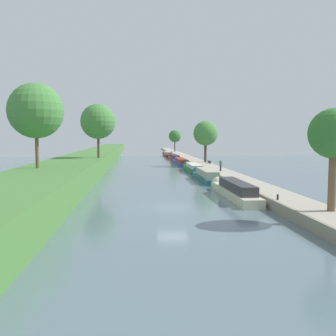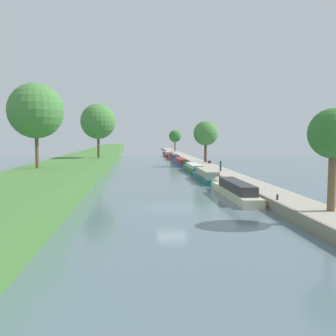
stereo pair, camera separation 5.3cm
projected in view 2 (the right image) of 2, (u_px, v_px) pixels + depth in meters
ground_plane at (172, 208)px, 30.95m from camera, size 160.00×160.00×0.00m
left_grassy_bank at (25, 194)px, 29.82m from camera, size 7.77×260.00×2.58m
right_towpath at (284, 201)px, 31.74m from camera, size 3.26×260.00×0.84m
stone_quay at (264, 201)px, 31.59m from camera, size 0.25×260.00×0.89m
narrowboat_cream at (233, 190)px, 36.40m from camera, size 1.83×13.33×2.13m
narrowboat_teal at (205, 175)px, 50.27m from camera, size 2.01×12.49×2.17m
narrowboat_green at (193, 168)px, 62.57m from camera, size 2.10×12.30×1.99m
narrowboat_blue at (181, 162)px, 78.09m from camera, size 2.03×15.92×1.93m
narrowboat_red at (174, 157)px, 94.42m from camera, size 1.81×14.58×1.86m
narrowboat_maroon at (168, 154)px, 110.90m from camera, size 2.03×16.23×2.05m
tree_rightbank_near at (334, 135)px, 24.96m from camera, size 3.43×3.43×7.02m
tree_rightbank_midnear at (206, 133)px, 72.57m from camera, size 4.83×4.83×8.09m
tree_rightbank_midfar at (175, 136)px, 122.58m from camera, size 4.05×4.05×7.13m
tree_leftbank_downstream at (98, 121)px, 57.27m from camera, size 5.42×5.42×8.35m
tree_leftbank_upstream at (36, 111)px, 38.73m from camera, size 5.79×5.79×8.92m
person_walking at (221, 165)px, 54.32m from camera, size 0.34×0.34×1.66m
mooring_bollard_near at (277, 197)px, 29.76m from camera, size 0.16×0.16×0.45m
mooring_bollard_far at (172, 151)px, 118.57m from camera, size 0.16×0.16×0.45m
park_bench at (209, 161)px, 70.08m from camera, size 0.44×1.50×0.47m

